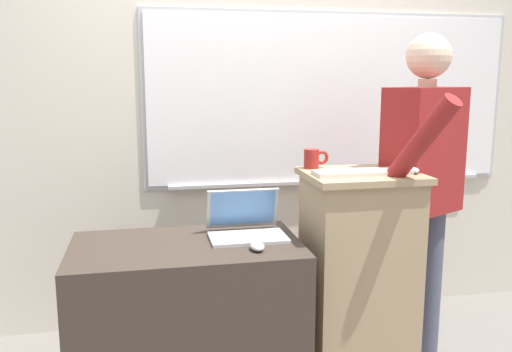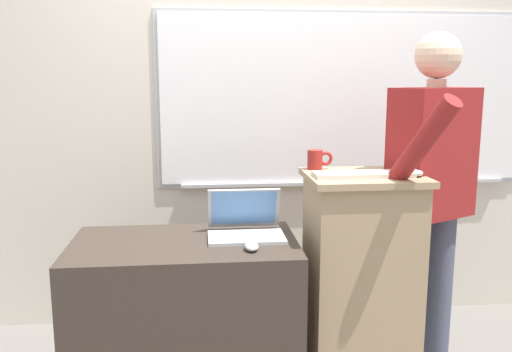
% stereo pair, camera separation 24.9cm
% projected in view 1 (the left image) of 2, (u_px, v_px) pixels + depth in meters
% --- Properties ---
extents(back_wall, '(6.40, 0.17, 2.91)m').
position_uv_depth(back_wall, '(254.00, 85.00, 3.27)').
color(back_wall, beige).
rests_on(back_wall, ground_plane).
extents(lectern_podium, '(0.53, 0.45, 1.06)m').
position_uv_depth(lectern_podium, '(358.00, 279.00, 2.63)').
color(lectern_podium, tan).
rests_on(lectern_podium, ground_plane).
extents(side_desk, '(1.02, 0.60, 0.77)m').
position_uv_depth(side_desk, '(188.00, 325.00, 2.47)').
color(side_desk, '#382D26').
rests_on(side_desk, ground_plane).
extents(person_presenter, '(0.59, 0.69, 1.71)m').
position_uv_depth(person_presenter, '(423.00, 181.00, 2.70)').
color(person_presenter, '#474C60').
rests_on(person_presenter, ground_plane).
extents(laptop, '(0.35, 0.29, 0.21)m').
position_uv_depth(laptop, '(245.00, 223.00, 2.52)').
color(laptop, '#B7BABF').
rests_on(laptop, side_desk).
extents(wireless_keyboard, '(0.45, 0.13, 0.02)m').
position_uv_depth(wireless_keyboard, '(362.00, 172.00, 2.47)').
color(wireless_keyboard, beige).
rests_on(wireless_keyboard, lectern_podium).
extents(computer_mouse_by_laptop, '(0.06, 0.10, 0.03)m').
position_uv_depth(computer_mouse_by_laptop, '(257.00, 246.00, 2.31)').
color(computer_mouse_by_laptop, '#BCBCC1').
rests_on(computer_mouse_by_laptop, side_desk).
extents(computer_mouse_by_keyboard, '(0.06, 0.10, 0.03)m').
position_uv_depth(computer_mouse_by_keyboard, '(411.00, 170.00, 2.50)').
color(computer_mouse_by_keyboard, '#BCBCC1').
rests_on(computer_mouse_by_keyboard, lectern_podium).
extents(coffee_mug, '(0.12, 0.07, 0.09)m').
position_uv_depth(coffee_mug, '(313.00, 159.00, 2.64)').
color(coffee_mug, maroon).
rests_on(coffee_mug, lectern_podium).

